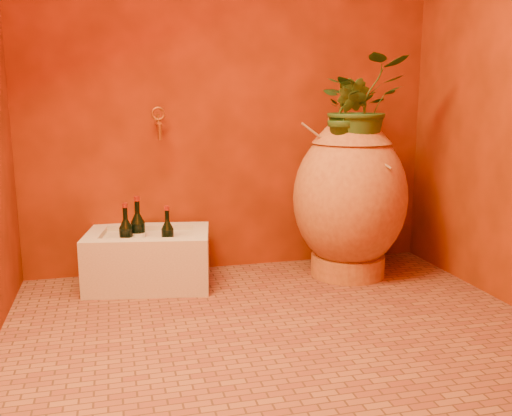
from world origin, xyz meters
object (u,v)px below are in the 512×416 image
object	(u,v)px
stone_basin	(149,259)
wall_tap	(159,122)
wine_bottle_a	(168,240)
wine_bottle_c	(126,239)
amphora	(350,197)
wine_bottle_b	(138,235)

from	to	relation	value
stone_basin	wall_tap	bearing A→B (deg)	59.09
stone_basin	wine_bottle_a	world-z (taller)	wine_bottle_a
wine_bottle_c	wall_tap	xyz separation A→B (m)	(0.21, 0.20, 0.63)
wine_bottle_c	amphora	bearing A→B (deg)	-2.39
wine_bottle_a	wine_bottle_b	world-z (taller)	wine_bottle_b
stone_basin	wine_bottle_c	size ratio (longest dim) A/B	2.36
stone_basin	wine_bottle_b	bearing A→B (deg)	-179.75
wine_bottle_b	wine_bottle_c	distance (m)	0.08
wine_bottle_b	stone_basin	bearing A→B (deg)	0.25
wine_bottle_a	wall_tap	distance (m)	0.68
stone_basin	wine_bottle_c	distance (m)	0.19
amphora	wall_tap	size ratio (longest dim) A/B	5.17
wine_bottle_b	amphora	bearing A→B (deg)	-4.65
wine_bottle_b	wine_bottle_c	size ratio (longest dim) A/B	1.09
wine_bottle_a	amphora	bearing A→B (deg)	-1.45
amphora	wine_bottle_a	bearing A→B (deg)	178.55
wine_bottle_a	wall_tap	world-z (taller)	wall_tap
wine_bottle_a	wine_bottle_c	xyz separation A→B (m)	(-0.22, 0.03, 0.01)
amphora	wine_bottle_a	distance (m)	1.09
amphora	wine_bottle_b	bearing A→B (deg)	175.35
amphora	wine_bottle_b	xyz separation A→B (m)	(-1.23, 0.10, -0.18)
stone_basin	amphora	bearing A→B (deg)	-4.87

